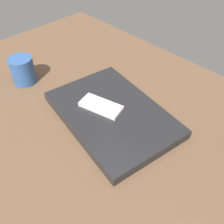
% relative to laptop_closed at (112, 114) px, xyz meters
% --- Properties ---
extents(desk_surface, '(1.20, 0.80, 0.03)m').
position_rel_laptop_closed_xyz_m(desk_surface, '(0.01, 0.01, -0.03)').
color(desk_surface, brown).
rests_on(desk_surface, ground).
extents(laptop_closed, '(0.37, 0.28, 0.03)m').
position_rel_laptop_closed_xyz_m(laptop_closed, '(0.00, 0.00, 0.00)').
color(laptop_closed, black).
rests_on(laptop_closed, desk_surface).
extents(cell_phone_on_laptop, '(0.12, 0.08, 0.01)m').
position_rel_laptop_closed_xyz_m(cell_phone_on_laptop, '(0.03, 0.01, 0.02)').
color(cell_phone_on_laptop, silver).
rests_on(cell_phone_on_laptop, laptop_closed).
extents(coffee_mug, '(0.10, 0.07, 0.08)m').
position_rel_laptop_closed_xyz_m(coffee_mug, '(0.31, 0.08, 0.03)').
color(coffee_mug, '#2D518C').
rests_on(coffee_mug, desk_surface).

